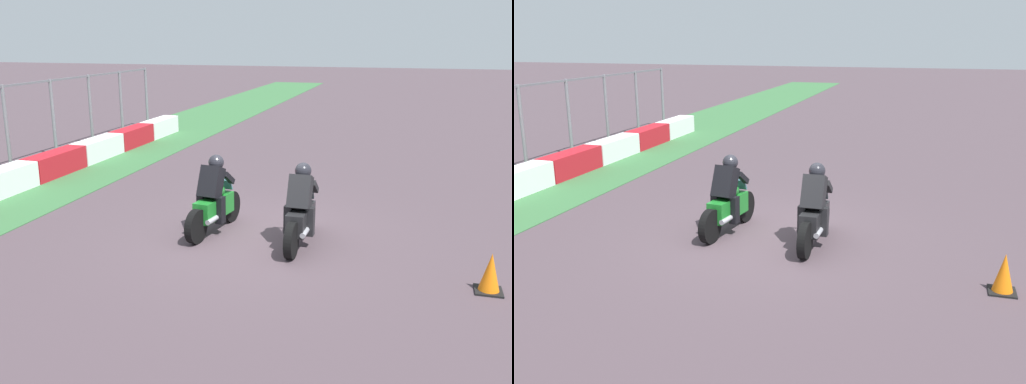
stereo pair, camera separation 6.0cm
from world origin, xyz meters
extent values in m
plane|color=#4E3E45|center=(0.00, 0.00, 0.00)|extent=(120.00, 120.00, 0.00)
cube|color=white|center=(1.10, 6.63, 0.32)|extent=(2.16, 0.60, 0.64)
cube|color=red|center=(3.30, 6.63, 0.32)|extent=(2.16, 0.60, 0.64)
cube|color=white|center=(5.50, 6.63, 0.32)|extent=(2.16, 0.60, 0.64)
cube|color=red|center=(7.70, 6.63, 0.32)|extent=(2.16, 0.60, 0.64)
cube|color=white|center=(9.90, 6.63, 0.32)|extent=(2.16, 0.60, 0.64)
cylinder|color=slate|center=(3.15, 7.95, 1.22)|extent=(0.10, 0.10, 2.43)
cylinder|color=slate|center=(5.25, 7.95, 1.22)|extent=(0.10, 0.10, 2.43)
cylinder|color=slate|center=(7.35, 7.95, 1.22)|extent=(0.10, 0.10, 2.43)
cylinder|color=slate|center=(9.45, 7.95, 1.22)|extent=(0.10, 0.10, 2.43)
cylinder|color=slate|center=(11.55, 7.95, 1.22)|extent=(0.10, 0.10, 2.43)
cylinder|color=black|center=(0.57, -0.92, 0.32)|extent=(0.64, 0.15, 0.64)
cylinder|color=black|center=(-0.83, -0.89, 0.32)|extent=(0.64, 0.15, 0.64)
cube|color=black|center=(-0.13, -0.91, 0.50)|extent=(1.11, 0.34, 0.40)
ellipsoid|color=black|center=(-0.03, -0.91, 0.80)|extent=(0.49, 0.31, 0.24)
cube|color=red|center=(-0.64, -0.90, 0.52)|extent=(0.06, 0.16, 0.08)
cylinder|color=#A5A5AD|center=(-0.48, -1.06, 0.37)|extent=(0.42, 0.11, 0.10)
cube|color=black|center=(-0.23, -0.91, 1.02)|extent=(0.49, 0.41, 0.66)
sphere|color=#222229|center=(-0.01, -0.91, 1.36)|extent=(0.31, 0.31, 0.30)
cube|color=slate|center=(0.37, -0.92, 0.84)|extent=(0.16, 0.26, 0.23)
cube|color=black|center=(-0.24, -0.71, 0.50)|extent=(0.18, 0.14, 0.52)
cube|color=black|center=(-0.25, -1.11, 0.50)|extent=(0.18, 0.14, 0.52)
cube|color=black|center=(0.16, -0.73, 1.04)|extent=(0.39, 0.11, 0.31)
cube|color=black|center=(0.15, -1.09, 1.04)|extent=(0.39, 0.11, 0.31)
cylinder|color=black|center=(0.80, 0.75, 0.32)|extent=(0.65, 0.23, 0.64)
cylinder|color=black|center=(-0.59, 0.95, 0.32)|extent=(0.65, 0.23, 0.64)
cube|color=#1C7A27|center=(0.11, 0.85, 0.50)|extent=(1.13, 0.47, 0.40)
ellipsoid|color=#1C7A27|center=(0.21, 0.83, 0.80)|extent=(0.52, 0.37, 0.24)
cube|color=red|center=(-0.40, 0.92, 0.52)|extent=(0.08, 0.17, 0.08)
cylinder|color=#A5A5AD|center=(-0.26, 0.74, 0.37)|extent=(0.43, 0.16, 0.10)
cube|color=black|center=(0.01, 0.86, 1.02)|extent=(0.54, 0.46, 0.66)
sphere|color=#222229|center=(0.23, 0.83, 1.36)|extent=(0.34, 0.34, 0.30)
cube|color=teal|center=(0.60, 0.78, 0.84)|extent=(0.19, 0.28, 0.23)
cube|color=black|center=(0.02, 1.06, 0.50)|extent=(0.20, 0.16, 0.52)
cube|color=black|center=(-0.04, 0.67, 0.50)|extent=(0.20, 0.16, 0.52)
cube|color=black|center=(0.41, 0.99, 1.04)|extent=(0.40, 0.15, 0.31)
cube|color=black|center=(0.36, 0.63, 1.04)|extent=(0.40, 0.15, 0.31)
cube|color=black|center=(-1.32, -4.03, 0.01)|extent=(0.40, 0.40, 0.03)
cone|color=orange|center=(-1.32, -4.03, 0.30)|extent=(0.32, 0.32, 0.61)
camera|label=1|loc=(-9.82, -2.84, 3.71)|focal=40.05mm
camera|label=2|loc=(-9.80, -2.90, 3.71)|focal=40.05mm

